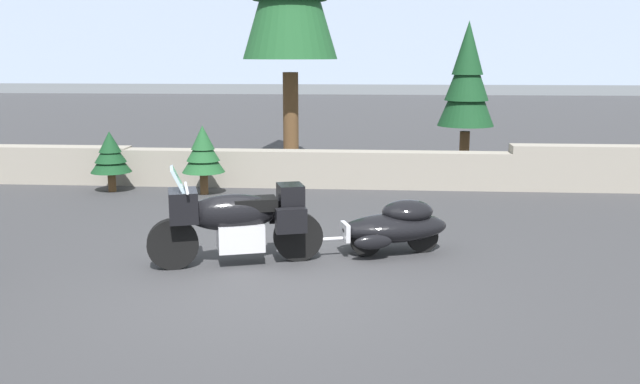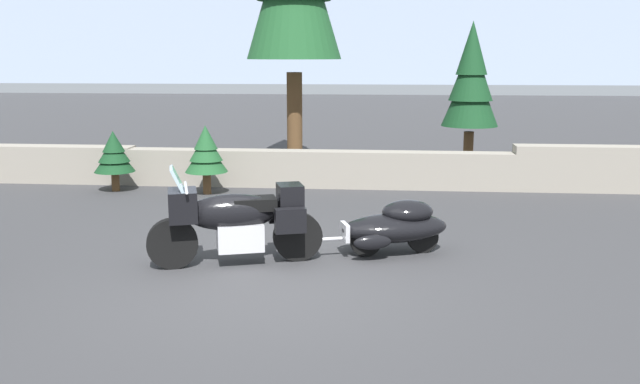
# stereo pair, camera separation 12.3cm
# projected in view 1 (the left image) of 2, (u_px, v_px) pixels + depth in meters

# --- Properties ---
(ground_plane) EXTENTS (80.00, 80.00, 0.00)m
(ground_plane) POSITION_uv_depth(u_px,v_px,m) (273.00, 282.00, 8.46)
(ground_plane) COLOR #38383A
(stone_guard_wall) EXTENTS (24.00, 0.54, 0.93)m
(stone_guard_wall) POSITION_uv_depth(u_px,v_px,m) (328.00, 167.00, 14.44)
(stone_guard_wall) COLOR gray
(stone_guard_wall) RESTS_ON ground
(distant_ridgeline) EXTENTS (240.00, 80.00, 16.00)m
(distant_ridgeline) POSITION_uv_depth(u_px,v_px,m) (366.00, 17.00, 101.01)
(distant_ridgeline) COLOR #99A8BF
(distant_ridgeline) RESTS_ON ground
(touring_motorcycle) EXTENTS (2.25, 1.15, 1.33)m
(touring_motorcycle) POSITION_uv_depth(u_px,v_px,m) (236.00, 219.00, 9.06)
(touring_motorcycle) COLOR black
(touring_motorcycle) RESTS_ON ground
(car_shaped_trailer) EXTENTS (2.21, 1.12, 0.76)m
(car_shaped_trailer) POSITION_uv_depth(u_px,v_px,m) (396.00, 225.00, 9.58)
(car_shaped_trailer) COLOR black
(car_shaped_trailer) RESTS_ON ground
(pine_tree_secondary) EXTENTS (1.28, 1.28, 3.47)m
(pine_tree_secondary) POSITION_uv_depth(u_px,v_px,m) (467.00, 80.00, 15.58)
(pine_tree_secondary) COLOR brown
(pine_tree_secondary) RESTS_ON ground
(pine_sapling_near) EXTENTS (0.81, 0.81, 1.23)m
(pine_sapling_near) POSITION_uv_depth(u_px,v_px,m) (110.00, 154.00, 13.89)
(pine_sapling_near) COLOR brown
(pine_sapling_near) RESTS_ON ground
(pine_sapling_farther) EXTENTS (0.84, 0.84, 1.37)m
(pine_sapling_farther) POSITION_uv_depth(u_px,v_px,m) (203.00, 152.00, 13.60)
(pine_sapling_farther) COLOR brown
(pine_sapling_farther) RESTS_ON ground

